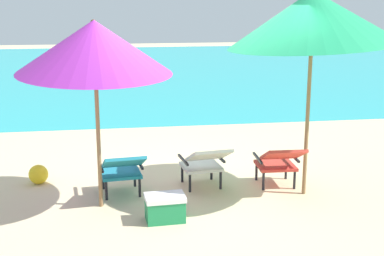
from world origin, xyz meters
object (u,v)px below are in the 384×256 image
Objects in this scene: beach_umbrella_left at (94,47)px; beach_ball at (38,174)px; lounge_chair_center at (205,162)px; cooler_box at (165,208)px; lounge_chair_left at (122,168)px; lounge_chair_right at (279,161)px; beach_umbrella_right at (313,18)px.

beach_ball is at bearing 131.64° from beach_umbrella_left.
lounge_chair_center is 2.39m from beach_ball.
cooler_box reaches higher than beach_ball.
lounge_chair_left is at bearing 119.50° from cooler_box.
beach_umbrella_left reaches higher than beach_ball.
lounge_chair_center is 2.18m from beach_umbrella_left.
lounge_chair_left is 0.99m from cooler_box.
cooler_box is (-1.67, -0.85, -0.24)m from lounge_chair_right.
cooler_box is at bearing -123.96° from lounge_chair_center.
lounge_chair_right is at bearing 0.28° from lounge_chair_left.
beach_umbrella_left is at bearing -179.26° from beach_umbrella_right.
beach_umbrella_left is 0.87× the size of beach_umbrella_right.
lounge_chair_center is 3.37× the size of beach_ball.
lounge_chair_center and lounge_chair_right have the same top height.
beach_umbrella_left is at bearing 142.94° from cooler_box.
beach_umbrella_right reaches higher than cooler_box.
beach_ball is (-3.60, 0.96, -2.20)m from beach_umbrella_right.
beach_umbrella_right is at bearing -15.35° from lounge_chair_center.
lounge_chair_left is 2.14m from lounge_chair_right.
cooler_box is at bearing -153.00° from lounge_chair_right.
beach_umbrella_right is (2.43, -0.23, 1.93)m from lounge_chair_left.
lounge_chair_left is 1.90× the size of cooler_box.
lounge_chair_left is 1.03× the size of lounge_chair_right.
lounge_chair_left is at bearing -179.72° from lounge_chair_right.
beach_umbrella_right is at bearing 17.31° from cooler_box.
beach_umbrella_left is 4.90× the size of cooler_box.
beach_umbrella_left reaches higher than cooler_box.
beach_umbrella_left is (-0.28, -0.27, 1.61)m from lounge_chair_left.
lounge_chair_center is 0.39× the size of beach_umbrella_left.
lounge_chair_left is 3.11m from beach_umbrella_right.
lounge_chair_center is at bearing -14.80° from beach_ball.
beach_umbrella_right reaches higher than beach_umbrella_left.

